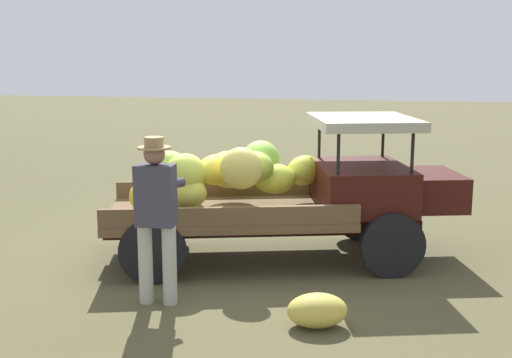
{
  "coord_description": "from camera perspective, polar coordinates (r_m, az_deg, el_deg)",
  "views": [
    {
      "loc": [
        1.95,
        -7.83,
        2.6
      ],
      "look_at": [
        0.32,
        0.09,
        1.05
      ],
      "focal_mm": 45.94,
      "sensor_mm": 36.0,
      "label": 1
    }
  ],
  "objects": [
    {
      "name": "loose_banana_bunch",
      "position": [
        6.47,
        5.34,
        -11.33
      ],
      "size": [
        0.67,
        0.53,
        0.35
      ],
      "primitive_type": "ellipsoid",
      "rotation": [
        0.0,
        -0.03,
        0.23
      ],
      "color": "gold",
      "rests_on": "ground"
    },
    {
      "name": "farmer",
      "position": [
        6.85,
        -8.69,
        -2.71
      ],
      "size": [
        0.53,
        0.47,
        1.78
      ],
      "rotation": [
        0.0,
        0.0,
        1.63
      ],
      "color": "#AEAFA4",
      "rests_on": "ground"
    },
    {
      "name": "ground_plane",
      "position": [
        8.48,
        -2.22,
        -7.03
      ],
      "size": [
        60.0,
        60.0,
        0.0
      ],
      "primitive_type": "plane",
      "color": "brown"
    },
    {
      "name": "truck",
      "position": [
        8.32,
        2.53,
        -0.95
      ],
      "size": [
        4.66,
        2.71,
        1.83
      ],
      "rotation": [
        0.0,
        0.0,
        0.28
      ],
      "color": "#36100C",
      "rests_on": "ground"
    }
  ]
}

